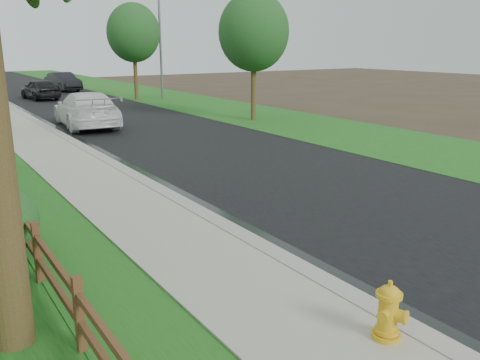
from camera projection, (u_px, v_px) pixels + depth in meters
road at (64, 100)px, 37.05m from camera, size 8.00×90.00×0.02m
curb at (2, 103)px, 34.82m from camera, size 0.40×90.00×0.12m
wet_gutter at (8, 103)px, 35.01m from camera, size 0.50×90.00×0.00m
verge_far at (152, 95)px, 40.70m from camera, size 6.00×90.00×0.04m
ranch_fence at (23, 229)px, 9.44m from camera, size 0.12×16.92×1.10m
fire_hydrant at (388, 312)px, 6.76m from camera, size 0.55×0.45×0.84m
white_suv at (86, 109)px, 24.66m from camera, size 2.88×6.06×1.71m
dark_car_mid at (40, 89)px, 37.09m from camera, size 2.25×4.57×1.50m
dark_car_far at (63, 81)px, 44.03m from camera, size 2.16×4.90×1.57m
streetlight at (158, 33)px, 36.63m from camera, size 1.93×0.51×8.36m
tree_near_right at (254, 32)px, 25.94m from camera, size 3.64×3.64×6.55m
tree_mid_right at (133, 33)px, 35.74m from camera, size 3.73×3.73×6.77m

